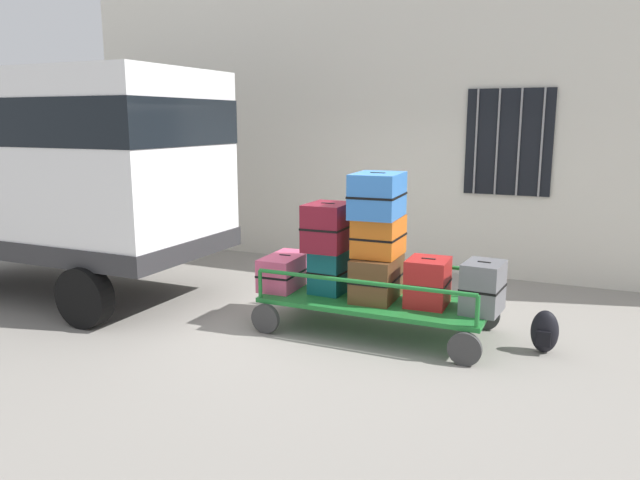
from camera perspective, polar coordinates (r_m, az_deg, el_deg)
The scene contains 14 objects.
ground_plane at distance 7.23m, azimuth 2.05°, elevation -7.51°, with size 40.00×40.00×0.00m, color gray.
building_wall at distance 9.61m, azimuth 9.04°, elevation 12.14°, with size 12.00×0.38×5.00m.
van at distance 8.85m, azimuth -23.45°, elevation 6.79°, with size 4.36×2.16×2.91m.
luggage_cart at distance 6.80m, azimuth 5.30°, elevation -5.90°, with size 2.51×1.19×0.38m.
cart_railing at distance 6.71m, azimuth 5.35°, elevation -3.18°, with size 2.41×1.05×0.33m.
suitcase_left_bottom at distance 7.19m, azimuth -3.28°, elevation -2.91°, with size 0.43×0.79×0.38m.
suitcase_midleft_bottom at distance 6.94m, azimuth 0.94°, elevation -2.89°, with size 0.40×0.46×0.50m.
suitcase_midleft_middle at distance 6.78m, azimuth 0.75°, elevation 1.25°, with size 0.46×0.58×0.53m.
suitcase_center_bottom at distance 6.72m, azimuth 5.34°, elevation -3.51°, with size 0.47×0.72×0.48m.
suitcase_center_middle at distance 6.66m, azimuth 5.52°, elevation 0.37°, with size 0.49×0.59×0.43m.
suitcase_center_top at distance 6.52m, azimuth 5.40°, elevation 4.20°, with size 0.54×0.71×0.48m.
suitcase_midright_bottom at distance 6.55m, azimuth 10.05°, elevation -3.90°, with size 0.44×0.50×0.51m.
suitcase_right_bottom at distance 6.44m, azimuth 15.00°, elevation -4.28°, with size 0.42×0.52×0.53m.
backpack at distance 6.61m, azimuth 20.26°, elevation -8.06°, with size 0.27×0.22×0.44m.
Camera 1 is at (2.61, -6.33, 2.32)m, focal length 34.22 mm.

